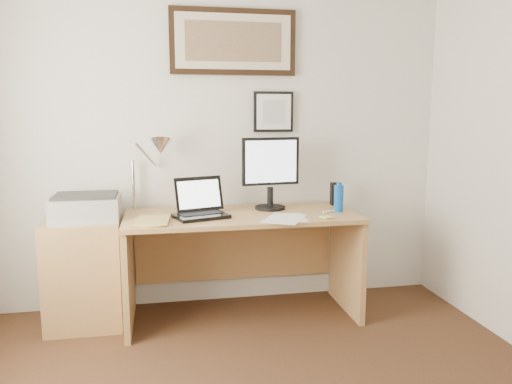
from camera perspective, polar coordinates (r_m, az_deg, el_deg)
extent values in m
cube|color=silver|center=(3.75, -4.87, 6.06)|extent=(3.50, 0.02, 2.50)
cube|color=#A87A46|center=(3.61, -18.98, -8.85)|extent=(0.50, 0.40, 0.73)
cylinder|color=#0E52B8|center=(3.58, 9.43, -0.73)|extent=(0.07, 0.07, 0.19)
cylinder|color=#0E52B8|center=(3.56, 9.47, 0.92)|extent=(0.03, 0.03, 0.02)
cube|color=black|center=(3.83, 9.09, -0.20)|extent=(0.08, 0.07, 0.17)
cube|color=white|center=(3.34, 3.92, -2.94)|extent=(0.22, 0.30, 0.00)
cube|color=white|center=(3.30, 3.23, -3.06)|extent=(0.37, 0.40, 0.00)
cube|color=#E7E46D|center=(3.36, 8.06, -2.85)|extent=(0.09, 0.09, 0.01)
cylinder|color=white|center=(3.56, 8.56, -2.18)|extent=(0.14, 0.06, 0.02)
imported|color=tan|center=(3.27, -13.53, -3.27)|extent=(0.23, 0.30, 0.02)
cube|color=#A87A46|center=(3.47, -1.65, -2.75)|extent=(1.60, 0.70, 0.03)
cube|color=#A87A46|center=(3.53, -14.37, -9.12)|extent=(0.04, 0.65, 0.72)
cube|color=#A87A46|center=(3.76, 10.30, -7.85)|extent=(0.04, 0.65, 0.72)
cube|color=#A87A46|center=(3.85, -2.41, -5.90)|extent=(1.50, 0.03, 0.55)
cube|color=black|center=(3.35, -6.31, -2.75)|extent=(0.40, 0.33, 0.02)
cube|color=black|center=(3.38, -6.35, -2.41)|extent=(0.31, 0.21, 0.00)
cube|color=black|center=(3.46, -6.52, -0.22)|extent=(0.35, 0.17, 0.23)
cube|color=white|center=(3.45, -6.51, -0.24)|extent=(0.30, 0.14, 0.18)
cylinder|color=black|center=(3.64, 1.62, -1.79)|extent=(0.22, 0.22, 0.02)
cylinder|color=black|center=(3.62, 1.63, -0.55)|extent=(0.04, 0.04, 0.14)
cube|color=black|center=(3.58, 1.68, 3.53)|extent=(0.42, 0.08, 0.34)
cube|color=silver|center=(3.56, 1.75, 3.50)|extent=(0.38, 0.04, 0.30)
cube|color=#9F9FA1|center=(3.53, -18.83, -1.81)|extent=(0.44, 0.34, 0.16)
cube|color=#2D2D2D|center=(3.51, -18.91, -0.37)|extent=(0.40, 0.30, 0.02)
cylinder|color=silver|center=(3.68, -13.83, 0.77)|extent=(0.02, 0.02, 0.36)
cylinder|color=silver|center=(3.60, -12.42, 4.15)|extent=(0.15, 0.23, 0.19)
cone|color=silver|center=(3.53, -10.85, 5.09)|extent=(0.16, 0.18, 0.15)
cube|color=black|center=(3.77, -2.61, 16.76)|extent=(0.92, 0.03, 0.47)
cube|color=beige|center=(3.75, -2.57, 16.80)|extent=(0.84, 0.01, 0.39)
cube|color=brown|center=(3.75, -2.56, 16.81)|extent=(0.70, 0.00, 0.28)
cube|color=black|center=(3.79, 2.00, 9.14)|extent=(0.30, 0.02, 0.30)
cube|color=white|center=(3.78, 2.05, 9.14)|extent=(0.26, 0.00, 0.26)
cube|color=#B3B8BD|center=(3.77, 2.07, 9.14)|extent=(0.17, 0.00, 0.17)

